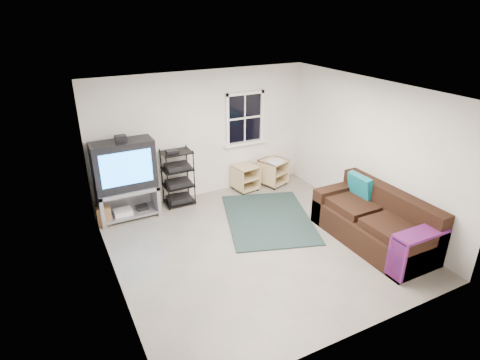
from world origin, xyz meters
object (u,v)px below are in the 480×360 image
side_table_left (244,177)px  sofa (375,223)px  side_table_right (272,170)px  tv_unit (125,173)px  av_rack (178,181)px

side_table_left → sofa: (0.99, -2.88, 0.05)m
side_table_right → side_table_left: bearing=176.8°
tv_unit → av_rack: tv_unit is taller
side_table_left → av_rack: bearing=-179.5°
av_rack → side_table_left: (1.51, 0.01, -0.21)m
side_table_left → sofa: bearing=-71.1°
tv_unit → av_rack: (1.03, 0.07, -0.39)m
side_table_right → av_rack: bearing=179.3°
av_rack → side_table_right: (2.19, -0.03, -0.17)m
tv_unit → sofa: 4.54m
sofa → side_table_right: bearing=96.1°
av_rack → side_table_right: size_ratio=1.75×
tv_unit → side_table_left: tv_unit is taller
tv_unit → side_table_left: 2.61m
av_rack → sofa: (2.49, -2.87, -0.16)m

